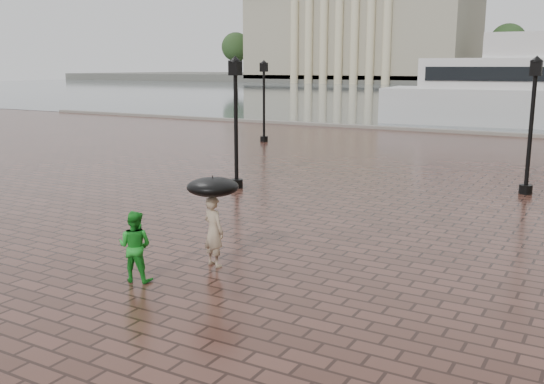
{
  "coord_description": "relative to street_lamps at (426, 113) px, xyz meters",
  "views": [
    {
      "loc": [
        5.57,
        -7.56,
        4.21
      ],
      "look_at": [
        -1.17,
        4.13,
        1.4
      ],
      "focal_mm": 40.0,
      "sensor_mm": 36.0,
      "label": 1
    }
  ],
  "objects": [
    {
      "name": "child_pedestrian",
      "position": [
        -1.03,
        -16.45,
        -1.61
      ],
      "size": [
        0.81,
        0.7,
        1.43
      ],
      "primitive_type": "imported",
      "rotation": [
        0.0,
        0.0,
        3.4
      ],
      "color": "green",
      "rests_on": "ground"
    },
    {
      "name": "quay_edge",
      "position": [
        1.5,
        14.5,
        -2.33
      ],
      "size": [
        80.0,
        0.6,
        0.3
      ],
      "primitive_type": "cube",
      "color": "slate",
      "rests_on": "ground"
    },
    {
      "name": "umbrella",
      "position": [
        -0.22,
        -14.91,
        -0.6
      ],
      "size": [
        1.1,
        1.1,
        1.1
      ],
      "color": "black",
      "rests_on": "ground"
    },
    {
      "name": "ground",
      "position": [
        1.5,
        -17.5,
        -2.33
      ],
      "size": [
        300.0,
        300.0,
        0.0
      ],
      "primitive_type": "plane",
      "color": "#3C221B",
      "rests_on": "ground"
    },
    {
      "name": "adult_pedestrian",
      "position": [
        -0.22,
        -14.91,
        -1.56
      ],
      "size": [
        0.64,
        0.52,
        1.53
      ],
      "primitive_type": "imported",
      "rotation": [
        0.0,
        0.0,
        2.83
      ],
      "color": "tan",
      "rests_on": "ground"
    },
    {
      "name": "street_lamps",
      "position": [
        0.0,
        0.0,
        0.0
      ],
      "size": [
        21.44,
        14.44,
        4.4
      ],
      "color": "black",
      "rests_on": "ground"
    },
    {
      "name": "museum",
      "position": [
        -53.5,
        127.11,
        11.58
      ],
      "size": [
        57.0,
        32.5,
        26.0
      ],
      "color": "gray",
      "rests_on": "ground"
    }
  ]
}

